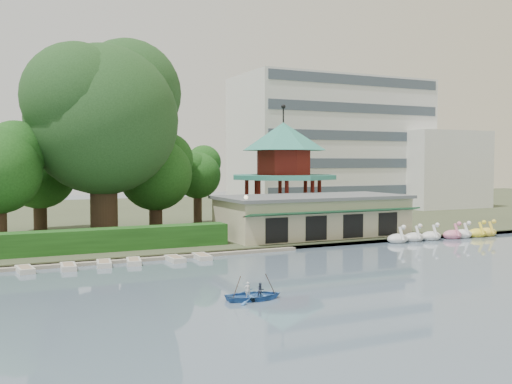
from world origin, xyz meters
TOP-DOWN VIEW (x-y plane):
  - ground_plane at (0.00, 0.00)m, footprint 220.00×220.00m
  - shore at (0.00, 52.00)m, footprint 220.00×70.00m
  - embankment at (0.00, 17.30)m, footprint 220.00×0.60m
  - dock at (-12.00, 17.20)m, footprint 34.00×1.60m
  - boathouse at (10.00, 21.97)m, footprint 18.60×9.39m
  - pavilion at (12.00, 32.00)m, footprint 12.40×12.40m
  - office_building at (32.67, 49.00)m, footprint 38.00×18.00m
  - hedge at (-15.00, 20.50)m, footprint 30.00×2.00m
  - lamp_post at (1.50, 19.00)m, footprint 0.36×0.36m
  - big_tree at (-8.81, 28.23)m, footprint 15.30×14.25m
  - small_trees at (-12.57, 31.55)m, footprint 38.72×17.45m
  - swan_boats at (22.08, 16.49)m, footprint 13.71×1.94m
  - moored_rowboats at (-15.29, 15.80)m, footprint 24.18×2.68m
  - rowboat_with_passengers at (-5.57, 2.05)m, footprint 4.71×3.57m

SIDE VIEW (x-z plane):
  - ground_plane at x=0.00m, z-range 0.00..0.00m
  - dock at x=-12.00m, z-range 0.00..0.24m
  - embankment at x=0.00m, z-range 0.00..0.30m
  - moored_rowboats at x=-15.29m, z-range 0.00..0.36m
  - shore at x=0.00m, z-range 0.00..0.40m
  - swan_boats at x=22.08m, z-range -0.56..1.35m
  - rowboat_with_passengers at x=-5.57m, z-range -0.55..1.46m
  - hedge at x=-15.00m, z-range 0.40..2.20m
  - boathouse at x=10.00m, z-range 0.42..4.32m
  - lamp_post at x=1.50m, z-range 1.20..5.48m
  - small_trees at x=-12.57m, z-range 1.27..12.01m
  - pavilion at x=12.00m, z-range 0.73..14.23m
  - office_building at x=32.67m, z-range -0.27..19.73m
  - big_tree at x=-8.81m, z-range 2.84..21.98m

